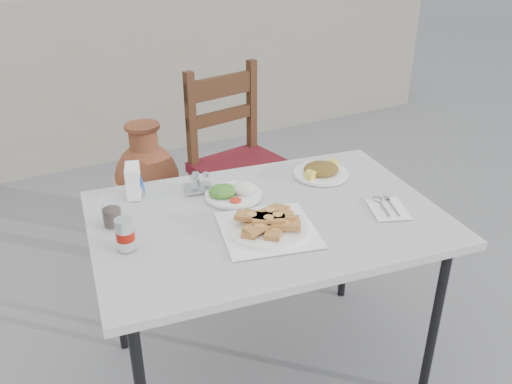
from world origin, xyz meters
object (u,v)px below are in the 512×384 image
pide_plate (268,223)px  cola_glass (112,213)px  napkin_holder (133,181)px  chair (240,164)px  cafe_table (267,226)px  soda_can (125,234)px  salad_chopped_plate (321,171)px  terracotta_urn (148,182)px  salad_rice_plate (233,192)px  condiment_caddy (199,184)px

pide_plate → cola_glass: 0.53m
napkin_holder → chair: 0.90m
cafe_table → soda_can: bearing=177.9°
salad_chopped_plate → cola_glass: size_ratio=2.25×
chair → cafe_table: bearing=-120.2°
salad_chopped_plate → cola_glass: (-0.85, 0.01, 0.02)m
salad_chopped_plate → soda_can: (-0.85, -0.16, 0.03)m
pide_plate → salad_chopped_plate: bearing=34.2°
terracotta_urn → salad_rice_plate: bearing=-90.3°
salad_chopped_plate → condiment_caddy: bearing=167.3°
cola_glass → soda_can: bearing=-90.6°
pide_plate → soda_can: size_ratio=3.57×
soda_can → chair: 1.21m
napkin_holder → condiment_caddy: napkin_holder is taller
cafe_table → chair: bearing=69.3°
chair → soda_can: bearing=-144.0°
pide_plate → terracotta_urn: (0.01, 1.42, -0.47)m
napkin_holder → terracotta_urn: 1.13m
chair → cola_glass: bearing=-150.3°
cola_glass → chair: 1.09m
cafe_table → napkin_holder: 0.53m
pide_plate → condiment_caddy: condiment_caddy is taller
cafe_table → salad_chopped_plate: size_ratio=5.92×
cafe_table → terracotta_urn: bearing=91.9°
cola_glass → condiment_caddy: (0.36, 0.10, -0.02)m
salad_rice_plate → napkin_holder: 0.37m
cola_glass → condiment_caddy: size_ratio=0.84×
pide_plate → napkin_holder: napkin_holder is taller
pide_plate → salad_rice_plate: size_ratio=1.76×
condiment_caddy → chair: (0.46, 0.57, -0.24)m
chair → napkin_holder: bearing=-153.9°
condiment_caddy → chair: 0.78m
cafe_table → salad_chopped_plate: (0.35, 0.18, 0.07)m
soda_can → condiment_caddy: (0.36, 0.27, -0.03)m
pide_plate → napkin_holder: bearing=124.8°
condiment_caddy → napkin_holder: bearing=161.9°
salad_rice_plate → napkin_holder: bearing=149.9°
salad_rice_plate → terracotta_urn: size_ratio=0.33×
cafe_table → soda_can: soda_can is taller
salad_chopped_plate → chair: 0.72m
terracotta_urn → pide_plate: bearing=-90.3°
soda_can → chair: size_ratio=0.10×
cafe_table → salad_chopped_plate: salad_chopped_plate is taller
pide_plate → soda_can: soda_can is taller
napkin_holder → terracotta_urn: (0.33, 0.96, -0.50)m
salad_chopped_plate → condiment_caddy: condiment_caddy is taller
cola_glass → salad_rice_plate: bearing=-1.3°
salad_rice_plate → napkin_holder: (-0.32, 0.19, 0.04)m
cola_glass → terracotta_urn: cola_glass is taller
salad_chopped_plate → napkin_holder: 0.75m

